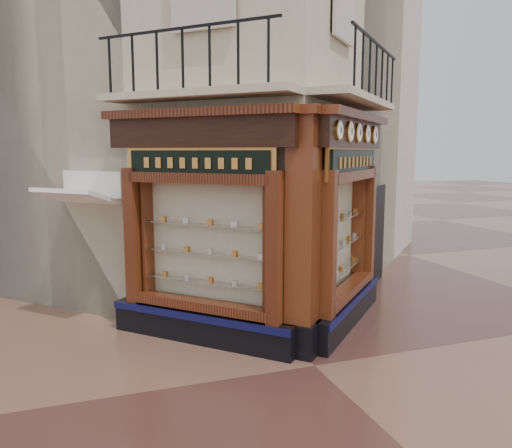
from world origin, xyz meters
name	(u,v)px	position (x,y,z in m)	size (l,w,h in m)	color
ground	(314,366)	(0.00, 0.00, 0.00)	(80.00, 80.00, 0.00)	#472721
main_building	(212,43)	(0.00, 6.16, 6.00)	(8.00, 8.00, 12.00)	#BBB192
neighbour_left	(107,73)	(-2.47, 8.63, 5.50)	(8.00, 8.00, 11.00)	beige
neighbour_right	(269,81)	(2.47, 8.63, 5.50)	(8.00, 8.00, 11.00)	beige
shopfront_left	(201,230)	(-1.41, 1.57, 1.98)	(2.86, 2.86, 3.98)	black
shopfront_right	(348,222)	(1.41, 1.57, 1.98)	(2.86, 2.86, 3.98)	black
corner_pilaster	(303,237)	(0.00, 0.50, 1.95)	(0.85, 0.85, 3.98)	black
balcony	(281,96)	(0.00, 1.49, 4.22)	(5.94, 2.97, 1.03)	#BBB192
clock_a	(339,130)	(0.59, 0.49, 3.62)	(0.26, 0.26, 0.31)	gold
clock_b	(350,132)	(1.05, 0.95, 3.62)	(0.29, 0.29, 0.35)	gold
clock_c	(358,133)	(1.46, 1.35, 3.62)	(0.28, 0.28, 0.35)	gold
clock_d	(367,134)	(1.92, 1.81, 3.62)	(0.28, 0.28, 0.34)	gold
clock_e	(375,135)	(2.37, 2.27, 3.62)	(0.29, 0.29, 0.36)	gold
awning	(82,324)	(-3.40, 3.19, 0.00)	(1.45, 0.87, 0.08)	white
signboard_left	(197,163)	(-1.46, 1.51, 3.10)	(2.06, 2.06, 0.55)	#C08138
signboard_right	(353,162)	(1.46, 1.51, 3.10)	(2.20, 2.20, 0.59)	#C08138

